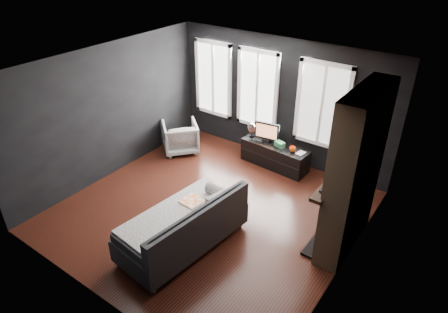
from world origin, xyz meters
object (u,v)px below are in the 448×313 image
Objects in this scene: media_console at (275,155)px; mug at (293,148)px; mantel_vase at (349,158)px; sofa at (183,223)px; armchair at (180,136)px; monitor at (267,131)px; book at (298,148)px.

media_console is 0.54m from mug.
media_console is 7.58× the size of mantel_vase.
sofa is 10.86× the size of mantel_vase.
media_console is at bearing 148.65° from armchair.
armchair reaches higher than media_console.
media_console is at bearing 97.04° from sofa.
mantel_vase is at bearing 54.06° from sofa.
sofa is at bearing -132.30° from mantel_vase.
monitor is at bearing 173.07° from mug.
armchair reaches higher than book.
sofa is at bearing -92.71° from monitor.
media_console is 10.94× the size of mug.
media_console is 2.70× the size of monitor.
mantel_vase is (4.00, -0.38, 0.93)m from armchair.
monitor is 2.76× the size of book.
monitor is (-0.25, 0.03, 0.51)m from media_console.
mug is at bearing 144.84° from armchair.
mantel_vase is (1.35, -1.04, 0.71)m from book.
media_console is at bearing 173.67° from mug.
media_console is (-0.04, 3.08, -0.20)m from sofa.
mug is at bearing -162.24° from book.
book is at bearing 87.20° from sofa.
sofa reaches higher than mug.
sofa is 2.88m from mantel_vase.
media_console is 7.46× the size of book.
sofa is 3.23m from armchair.
sofa reaches higher than armchair.
book is at bearing 145.00° from armchair.
monitor reaches higher than armchair.
mug is at bearing -14.84° from monitor.
sofa reaches higher than media_console.
book is at bearing 142.53° from mantel_vase.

